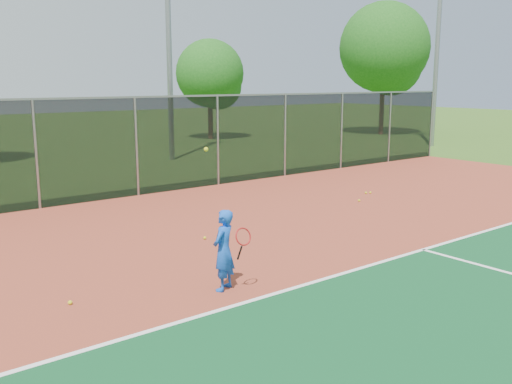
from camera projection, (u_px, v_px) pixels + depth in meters
ground at (512, 323)px, 8.39m from camera, size 120.00×120.00×0.00m
court_apron at (402, 285)px, 9.93m from camera, size 30.00×20.00×0.02m
fence_back at (136, 145)px, 17.34m from camera, size 30.00×0.06×3.03m
tennis_player at (224, 250)px, 9.53m from camera, size 0.60×0.68×2.44m
practice_ball_1 at (366, 193)px, 17.82m from camera, size 0.07×0.07×0.07m
practice_ball_2 at (370, 193)px, 17.86m from camera, size 0.07×0.07×0.07m
practice_ball_3 at (70, 303)px, 9.00m from camera, size 0.07×0.07×0.07m
practice_ball_4 at (359, 200)px, 16.68m from camera, size 0.07×0.07×0.07m
practice_ball_5 at (205, 238)px, 12.71m from camera, size 0.07×0.07×0.07m
floodlight_ne at (439, 12)px, 29.73m from camera, size 0.90×0.40×12.53m
tree_back_mid at (212, 77)px, 34.07m from camera, size 4.06×4.06×5.96m
tree_back_right at (386, 52)px, 36.72m from camera, size 5.79×5.79×8.50m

